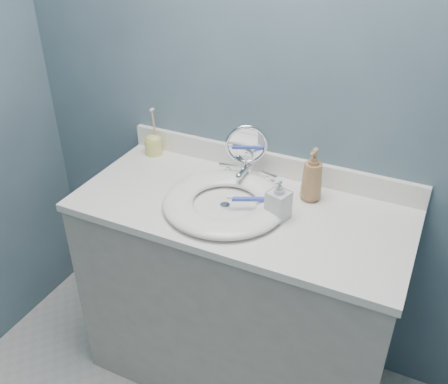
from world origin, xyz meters
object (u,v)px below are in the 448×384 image
Objects in this scene: soap_bottle_clear at (279,199)px; toothbrush_holder at (153,144)px; makeup_mirror at (246,151)px; soap_bottle_amber at (312,175)px.

soap_bottle_clear is 0.74× the size of toothbrush_holder.
makeup_mirror is 1.17× the size of soap_bottle_amber.
soap_bottle_clear is 0.68m from toothbrush_holder.
soap_bottle_amber reaches higher than soap_bottle_clear.
soap_bottle_amber is at bearing -4.39° from toothbrush_holder.
soap_bottle_clear is (0.20, -0.18, -0.05)m from makeup_mirror.
toothbrush_holder is (-0.71, 0.05, -0.05)m from soap_bottle_amber.
makeup_mirror is 0.28m from soap_bottle_clear.
soap_bottle_clear is at bearing -67.27° from makeup_mirror.
makeup_mirror reaches higher than soap_bottle_clear.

